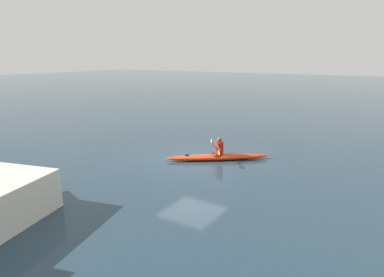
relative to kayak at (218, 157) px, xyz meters
The scene contains 3 objects.
ground_plane 1.16m from the kayak, 39.12° to the left, with size 160.00×160.00×0.00m, color #233847.
kayak is the anchor object (origin of this frame).
kayaker 0.47m from the kayak, 142.18° to the right, with size 1.54×1.97×0.78m.
Camera 1 is at (-7.66, 12.15, 4.57)m, focal length 31.21 mm.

